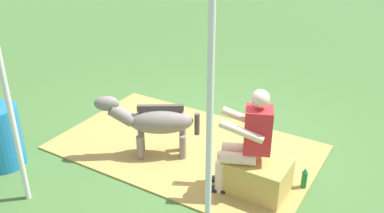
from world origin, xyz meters
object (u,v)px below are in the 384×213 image
object	(u,v)px
tent_pole_left	(209,137)
water_barrel	(0,137)
tent_pole_right	(8,100)
pony_standing	(154,121)
hay_bale	(259,177)
soda_bottle	(304,179)
person_seated	(247,138)

from	to	relation	value
tent_pole_left	water_barrel	bearing A→B (deg)	1.52
tent_pole_left	tent_pole_right	xyz separation A→B (m)	(2.15, 0.40, 0.00)
pony_standing	tent_pole_left	xyz separation A→B (m)	(-1.41, 1.09, 0.73)
pony_standing	hay_bale	bearing A→B (deg)	178.90
pony_standing	tent_pole_left	size ratio (longest dim) A/B	0.48
pony_standing	tent_pole_right	world-z (taller)	tent_pole_right
soda_bottle	tent_pole_left	xyz separation A→B (m)	(0.53, 1.41, 1.11)
hay_bale	water_barrel	distance (m)	3.27
hay_bale	tent_pole_right	world-z (taller)	tent_pole_right
person_seated	water_barrel	world-z (taller)	person_seated
hay_bale	tent_pole_left	size ratio (longest dim) A/B	0.27
soda_bottle	water_barrel	xyz separation A→B (m)	(3.50, 1.48, 0.27)
person_seated	tent_pole_left	size ratio (longest dim) A/B	0.52
person_seated	tent_pole_left	distance (m)	1.16
soda_bottle	tent_pole_left	bearing A→B (deg)	69.36
pony_standing	tent_pole_right	distance (m)	1.82
pony_standing	tent_pole_left	world-z (taller)	tent_pole_left
tent_pole_right	hay_bale	bearing A→B (deg)	-146.67
water_barrel	pony_standing	bearing A→B (deg)	-143.00
soda_bottle	tent_pole_right	size ratio (longest dim) A/B	0.12
pony_standing	tent_pole_right	size ratio (longest dim) A/B	0.48
soda_bottle	pony_standing	bearing A→B (deg)	9.12
soda_bottle	tent_pole_left	size ratio (longest dim) A/B	0.12
person_seated	tent_pole_left	xyz separation A→B (m)	(-0.07, 1.02, 0.54)
tent_pole_left	tent_pole_right	bearing A→B (deg)	10.61
person_seated	pony_standing	xyz separation A→B (m)	(1.34, -0.07, -0.18)
hay_bale	pony_standing	bearing A→B (deg)	-1.10
person_seated	tent_pole_right	world-z (taller)	tent_pole_right
soda_bottle	water_barrel	distance (m)	3.81
tent_pole_right	tent_pole_left	bearing A→B (deg)	-169.39
person_seated	pony_standing	size ratio (longest dim) A/B	1.09
hay_bale	pony_standing	size ratio (longest dim) A/B	0.56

